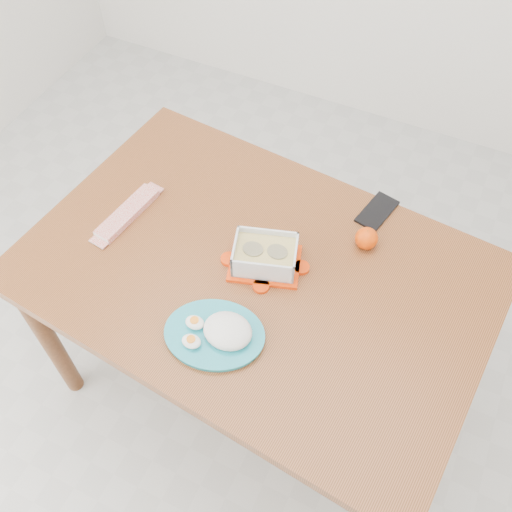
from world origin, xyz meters
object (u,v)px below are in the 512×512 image
at_px(food_container, 265,256).
at_px(rice_plate, 219,332).
at_px(dining_table, 256,286).
at_px(orange_fruit, 366,238).
at_px(smartphone, 377,211).

bearing_deg(food_container, rice_plate, -109.60).
distance_m(dining_table, rice_plate, 0.26).
height_order(food_container, orange_fruit, food_container).
xyz_separation_m(orange_fruit, smartphone, (-0.01, 0.14, -0.03)).
height_order(orange_fruit, rice_plate, rice_plate).
relative_size(food_container, smartphone, 1.58).
bearing_deg(dining_table, rice_plate, -82.73).
height_order(dining_table, rice_plate, rice_plate).
xyz_separation_m(food_container, orange_fruit, (0.23, 0.19, -0.01)).
height_order(food_container, smartphone, food_container).
distance_m(dining_table, smartphone, 0.43).
relative_size(orange_fruit, smartphone, 0.44).
xyz_separation_m(food_container, rice_plate, (-0.01, -0.26, -0.02)).
distance_m(orange_fruit, rice_plate, 0.51).
bearing_deg(dining_table, food_container, 61.58).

